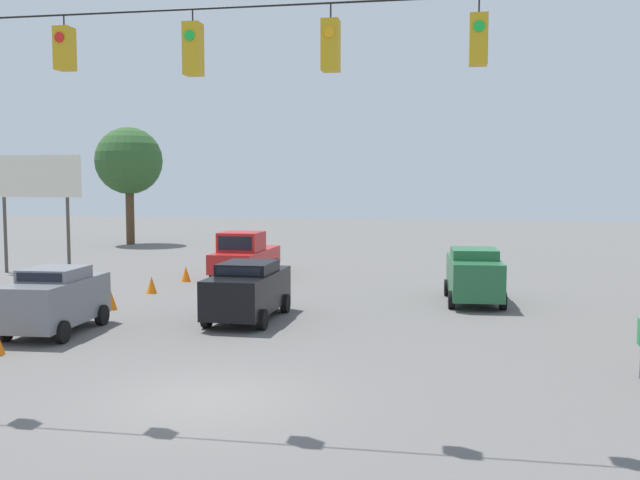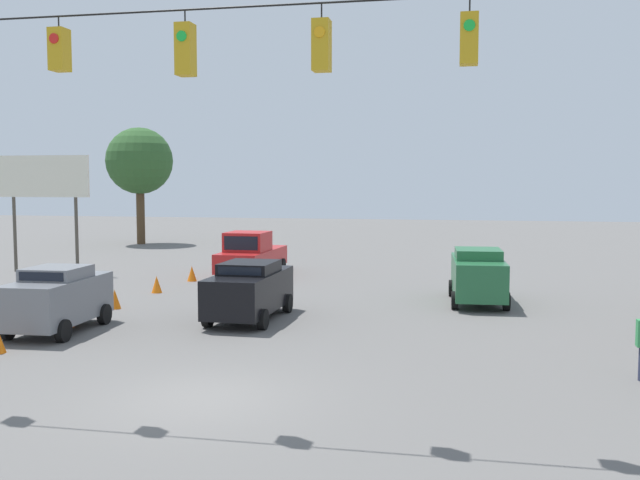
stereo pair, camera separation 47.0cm
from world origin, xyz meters
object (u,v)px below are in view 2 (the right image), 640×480
at_px(pickup_truck_red_withflow_far, 251,255).
at_px(sedan_black_withflow_mid, 250,289).
at_px(sedan_green_oncoming_far, 478,275).
at_px(traffic_cone_third, 115,299).
at_px(overhead_signal_span, 188,126).
at_px(traffic_cone_fifth, 192,274).
at_px(tree_horizon_left, 140,162).
at_px(sedan_grey_parked_shoulder, 58,298).
at_px(traffic_cone_fourth, 157,284).
at_px(roadside_billboard, 44,184).
at_px(traffic_cone_second, 67,316).

relative_size(pickup_truck_red_withflow_far, sedan_black_withflow_mid, 1.20).
height_order(sedan_green_oncoming_far, traffic_cone_third, sedan_green_oncoming_far).
bearing_deg(overhead_signal_span, traffic_cone_fifth, -68.28).
distance_m(sedan_black_withflow_mid, tree_horizon_left, 30.34).
bearing_deg(sedan_grey_parked_shoulder, traffic_cone_fourth, -87.95).
bearing_deg(traffic_cone_fourth, sedan_black_withflow_mid, 139.28).
distance_m(overhead_signal_span, sedan_black_withflow_mid, 10.11).
xyz_separation_m(sedan_green_oncoming_far, traffic_cone_fifth, (12.53, -3.31, -0.70)).
height_order(overhead_signal_span, pickup_truck_red_withflow_far, overhead_signal_span).
distance_m(pickup_truck_red_withflow_far, sedan_green_oncoming_far, 11.95).
relative_size(overhead_signal_span, traffic_cone_fourth, 33.17).
relative_size(traffic_cone_third, traffic_cone_fourth, 1.00).
bearing_deg(sedan_grey_parked_shoulder, overhead_signal_span, 138.06).
relative_size(overhead_signal_span, roadside_billboard, 3.95).
height_order(pickup_truck_red_withflow_far, roadside_billboard, roadside_billboard).
relative_size(sedan_green_oncoming_far, tree_horizon_left, 0.55).
distance_m(overhead_signal_span, traffic_cone_third, 13.03).
bearing_deg(sedan_black_withflow_mid, traffic_cone_fifth, -57.10).
xyz_separation_m(overhead_signal_span, pickup_truck_red_withflow_far, (4.70, -19.35, -4.59)).
bearing_deg(sedan_green_oncoming_far, roadside_billboard, -12.96).
height_order(sedan_grey_parked_shoulder, traffic_cone_fifth, sedan_grey_parked_shoulder).
xyz_separation_m(sedan_grey_parked_shoulder, traffic_cone_second, (0.08, -0.63, -0.67)).
xyz_separation_m(overhead_signal_span, traffic_cone_fourth, (6.88, -13.48, -5.22)).
distance_m(sedan_green_oncoming_far, traffic_cone_third, 13.16).
bearing_deg(sedan_black_withflow_mid, traffic_cone_second, 24.28).
relative_size(sedan_green_oncoming_far, traffic_cone_second, 6.70).
bearing_deg(tree_horizon_left, sedan_green_oncoming_far, 138.50).
height_order(overhead_signal_span, sedan_green_oncoming_far, overhead_signal_span).
xyz_separation_m(traffic_cone_second, traffic_cone_fourth, (0.19, -6.92, 0.00)).
bearing_deg(traffic_cone_third, traffic_cone_second, 91.89).
xyz_separation_m(traffic_cone_fourth, traffic_cone_fifth, (-0.13, -3.45, 0.00)).
xyz_separation_m(sedan_black_withflow_mid, sedan_green_oncoming_far, (-7.32, -4.74, 0.06)).
relative_size(sedan_green_oncoming_far, traffic_cone_fifth, 6.70).
bearing_deg(traffic_cone_fifth, sedan_black_withflow_mid, 122.90).
bearing_deg(traffic_cone_second, traffic_cone_third, -88.11).
xyz_separation_m(pickup_truck_red_withflow_far, sedan_grey_parked_shoulder, (1.90, 13.41, 0.04)).
bearing_deg(traffic_cone_fifth, sedan_grey_parked_shoulder, 90.71).
bearing_deg(tree_horizon_left, traffic_cone_fourth, 117.12).
height_order(sedan_black_withflow_mid, traffic_cone_third, sedan_black_withflow_mid).
bearing_deg(tree_horizon_left, traffic_cone_second, 111.35).
distance_m(traffic_cone_fifth, tree_horizon_left, 21.10).
bearing_deg(traffic_cone_third, sedan_grey_parked_shoulder, 92.78).
bearing_deg(sedan_black_withflow_mid, overhead_signal_span, 99.83).
bearing_deg(traffic_cone_fourth, traffic_cone_third, 91.27).
relative_size(overhead_signal_span, tree_horizon_left, 2.73).
xyz_separation_m(traffic_cone_second, traffic_cone_third, (0.11, -3.25, 0.00)).
bearing_deg(traffic_cone_third, pickup_truck_red_withflow_far, -102.38).
distance_m(overhead_signal_span, sedan_green_oncoming_far, 15.48).
relative_size(sedan_black_withflow_mid, roadside_billboard, 0.78).
distance_m(sedan_green_oncoming_far, traffic_cone_fifth, 12.98).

